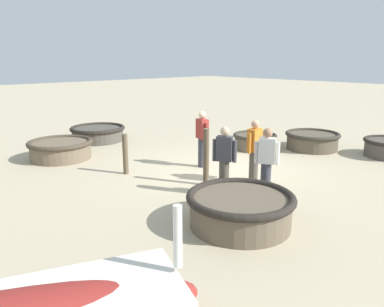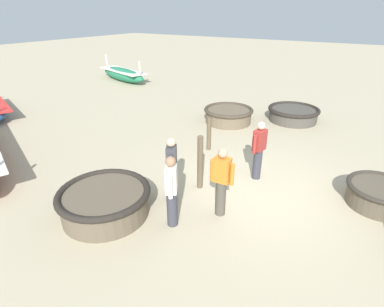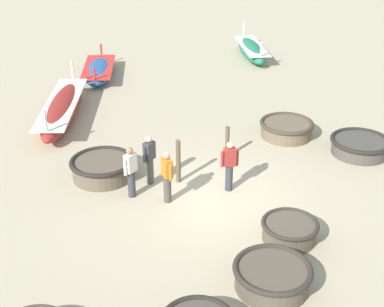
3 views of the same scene
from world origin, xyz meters
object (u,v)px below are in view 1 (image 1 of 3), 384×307
at_px(fisherman_hauling, 224,160).
at_px(mooring_post_shoreline, 206,157).
at_px(coracle_far_right, 312,140).
at_px(coracle_upturned, 255,141).
at_px(coracle_far_left, 98,133).
at_px(mooring_post_inland, 125,154).
at_px(fisherman_crouching, 254,150).
at_px(fisherman_standing_right, 202,138).
at_px(coracle_nearest, 61,149).
at_px(fisherman_by_coracle, 266,162).
at_px(coracle_tilted, 240,208).

bearing_deg(fisherman_hauling, mooring_post_shoreline, -17.50).
height_order(coracle_far_right, fisherman_hauling, fisherman_hauling).
xyz_separation_m(coracle_upturned, fisherman_hauling, (-2.31, 4.08, 0.55)).
bearing_deg(coracle_far_left, mooring_post_inland, 160.08).
relative_size(fisherman_crouching, fisherman_standing_right, 1.00).
xyz_separation_m(fisherman_crouching, mooring_post_shoreline, (0.70, 0.93, -0.15)).
distance_m(coracle_nearest, mooring_post_shoreline, 4.98).
height_order(coracle_far_left, fisherman_by_coracle, fisherman_by_coracle).
bearing_deg(mooring_post_shoreline, fisherman_standing_right, -40.93).
distance_m(fisherman_by_coracle, fisherman_standing_right, 2.84).
bearing_deg(coracle_far_left, fisherman_hauling, 173.07).
bearing_deg(coracle_far_left, fisherman_by_coracle, 177.49).
bearing_deg(coracle_upturned, mooring_post_shoreline, 111.44).
xyz_separation_m(coracle_far_right, mooring_post_inland, (1.91, 6.13, 0.22)).
distance_m(coracle_tilted, fisherman_standing_right, 3.92).
bearing_deg(coracle_upturned, coracle_far_left, 34.08).
bearing_deg(fisherman_standing_right, coracle_nearest, 35.63).
height_order(coracle_tilted, fisherman_by_coracle, fisherman_by_coracle).
distance_m(coracle_tilted, fisherman_crouching, 2.53).
distance_m(coracle_nearest, fisherman_by_coracle, 6.54).
relative_size(coracle_far_right, coracle_upturned, 1.22).
xyz_separation_m(fisherman_crouching, fisherman_standing_right, (1.88, -0.10, 0.00)).
bearing_deg(coracle_nearest, coracle_far_right, -124.10).
relative_size(coracle_upturned, coracle_nearest, 0.76).
bearing_deg(coracle_far_left, coracle_tilted, 168.02).
height_order(coracle_far_left, mooring_post_shoreline, mooring_post_shoreline).
distance_m(coracle_upturned, fisherman_by_coracle, 4.72).
distance_m(coracle_far_left, fisherman_crouching, 6.99).
xyz_separation_m(coracle_far_left, fisherman_hauling, (-7.07, 0.86, 0.54)).
height_order(coracle_far_left, coracle_tilted, coracle_tilted).
distance_m(coracle_nearest, mooring_post_inland, 2.72).
height_order(coracle_nearest, fisherman_by_coracle, fisherman_by_coracle).
bearing_deg(coracle_far_left, fisherman_standing_right, -175.23).
bearing_deg(coracle_far_left, coracle_upturned, -145.92).
bearing_deg(fisherman_crouching, coracle_far_left, 2.69).
bearing_deg(coracle_upturned, coracle_nearest, 58.85).
xyz_separation_m(fisherman_hauling, fisherman_crouching, (0.11, -1.19, 0.00)).
height_order(coracle_upturned, mooring_post_shoreline, mooring_post_shoreline).
bearing_deg(coracle_upturned, fisherman_by_coracle, 130.54).
distance_m(fisherman_hauling, fisherman_standing_right, 2.37).
relative_size(coracle_far_right, coracle_nearest, 0.93).
bearing_deg(fisherman_crouching, coracle_tilted, 122.62).
relative_size(coracle_upturned, fisherman_crouching, 0.93).
bearing_deg(mooring_post_shoreline, coracle_tilted, 150.39).
bearing_deg(coracle_far_right, coracle_far_left, 37.14).
bearing_deg(coracle_tilted, fisherman_hauling, -36.35).
relative_size(coracle_tilted, fisherman_crouching, 1.26).
relative_size(coracle_tilted, fisherman_standing_right, 1.26).
bearing_deg(mooring_post_shoreline, coracle_far_left, -5.51).
relative_size(coracle_far_right, fisherman_by_coracle, 1.14).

